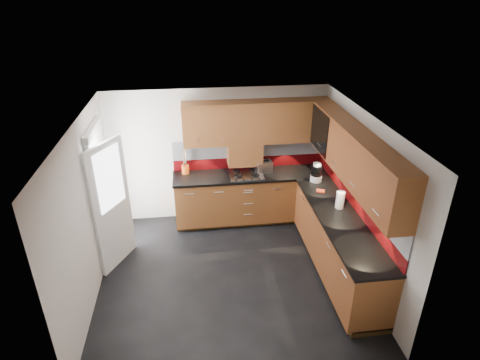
{
  "coord_description": "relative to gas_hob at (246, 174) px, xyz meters",
  "views": [
    {
      "loc": [
        -0.47,
        -4.76,
        3.98
      ],
      "look_at": [
        0.24,
        0.65,
        1.26
      ],
      "focal_mm": 30.0,
      "sensor_mm": 36.0,
      "label": 1
    }
  ],
  "objects": [
    {
      "name": "back_door",
      "position": [
        -2.23,
        -0.72,
        0.08
      ],
      "size": [
        0.42,
        1.19,
        2.04
      ],
      "color": "white",
      "rests_on": "room"
    },
    {
      "name": "backsplash",
      "position": [
        0.83,
        -0.54,
        0.26
      ],
      "size": [
        2.7,
        3.2,
        0.54
      ],
      "color": "maroon",
      "rests_on": "countertop"
    },
    {
      "name": "utensil_pot",
      "position": [
        -1.04,
        0.2,
        0.08
      ],
      "size": [
        0.13,
        0.13,
        0.45
      ],
      "color": "#CA4D13",
      "rests_on": "countertop"
    },
    {
      "name": "toaster",
      "position": [
        0.32,
        0.08,
        0.09
      ],
      "size": [
        0.32,
        0.23,
        0.21
      ],
      "color": "silver",
      "rests_on": "countertop"
    },
    {
      "name": "upper_cabinets",
      "position": [
        0.78,
        -0.69,
        0.88
      ],
      "size": [
        2.5,
        3.2,
        0.72
      ],
      "color": "brown",
      "rests_on": "room"
    },
    {
      "name": "paper_towel",
      "position": [
        1.22,
        -1.3,
        0.12
      ],
      "size": [
        0.15,
        0.15,
        0.27
      ],
      "primitive_type": "cylinder",
      "rotation": [
        0.0,
        0.0,
        -0.24
      ],
      "color": "white",
      "rests_on": "countertop"
    },
    {
      "name": "base_cabinets",
      "position": [
        0.62,
        -0.75,
        -0.52
      ],
      "size": [
        2.7,
        3.2,
        0.95
      ],
      "color": "brown",
      "rests_on": "room"
    },
    {
      "name": "glass_cabinet",
      "position": [
        1.26,
        -0.4,
        0.91
      ],
      "size": [
        0.32,
        0.8,
        0.66
      ],
      "color": "black",
      "rests_on": "room"
    },
    {
      "name": "extractor_hood",
      "position": [
        0.0,
        0.17,
        0.33
      ],
      "size": [
        0.6,
        0.33,
        0.4
      ],
      "primitive_type": "cube",
      "color": "brown",
      "rests_on": "room"
    },
    {
      "name": "gas_hob",
      "position": [
        0.0,
        0.0,
        0.0
      ],
      "size": [
        0.58,
        0.51,
        0.04
      ],
      "color": "silver",
      "rests_on": "countertop"
    },
    {
      "name": "orange_cloth",
      "position": [
        1.1,
        -0.76,
        -0.01
      ],
      "size": [
        0.16,
        0.15,
        0.01
      ],
      "primitive_type": "cube",
      "rotation": [
        0.0,
        0.0,
        -0.38
      ],
      "color": "red",
      "rests_on": "countertop"
    },
    {
      "name": "food_processor",
      "position": [
        1.14,
        -0.39,
        0.13
      ],
      "size": [
        0.2,
        0.2,
        0.33
      ],
      "color": "white",
      "rests_on": "countertop"
    },
    {
      "name": "countertop",
      "position": [
        0.6,
        -0.77,
        -0.03
      ],
      "size": [
        2.72,
        3.22,
        0.04
      ],
      "color": "black",
      "rests_on": "base_cabinets"
    },
    {
      "name": "room",
      "position": [
        -0.45,
        -1.47,
        0.54
      ],
      "size": [
        4.0,
        3.8,
        2.64
      ],
      "color": "black"
    }
  ]
}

